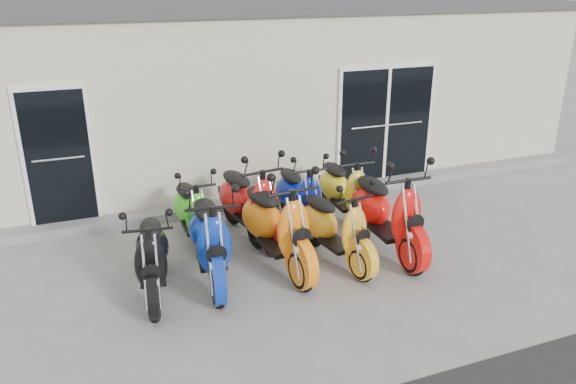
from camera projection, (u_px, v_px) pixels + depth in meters
name	position (u px, v px, depth m)	size (l,w,h in m)	color
ground	(303.00, 253.00, 8.30)	(80.00, 80.00, 0.00)	gray
building	(212.00, 85.00, 12.24)	(14.00, 6.00, 3.20)	beige
roof_cap	(208.00, 4.00, 11.64)	(14.20, 6.20, 0.16)	#3F3F42
front_step	(259.00, 201.00, 10.03)	(14.00, 0.40, 0.15)	gray
door_left	(58.00, 154.00, 8.65)	(1.07, 0.08, 2.22)	black
door_right	(386.00, 121.00, 10.61)	(2.02, 0.08, 2.22)	black
scooter_front_black	(151.00, 246.00, 6.99)	(0.66, 1.82, 1.35)	black
scooter_front_blue	(209.00, 228.00, 7.32)	(0.75, 2.05, 1.51)	#0C2D9E
scooter_front_orange_a	(276.00, 214.00, 7.64)	(0.79, 2.16, 1.60)	orange
scooter_front_orange_b	(335.00, 218.00, 7.80)	(0.67, 1.84, 1.36)	yellow
scooter_front_red	(388.00, 202.00, 8.06)	(0.78, 2.15, 1.59)	red
scooter_back_green	(192.00, 203.00, 8.37)	(0.65, 1.78, 1.31)	green
scooter_back_red	(249.00, 192.00, 8.50)	(0.75, 2.06, 1.52)	red
scooter_back_blue	(299.00, 188.00, 8.92)	(0.67, 1.84, 1.36)	#061B9A
scooter_back_yellow	(344.00, 181.00, 9.17)	(0.68, 1.87, 1.38)	yellow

